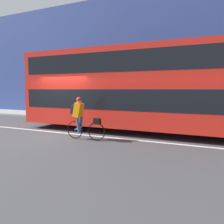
{
  "coord_description": "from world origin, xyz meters",
  "views": [
    {
      "loc": [
        6.05,
        -7.72,
        1.94
      ],
      "look_at": [
        2.45,
        0.43,
        1.0
      ],
      "focal_mm": 35.0,
      "sensor_mm": 36.0,
      "label": 1
    }
  ],
  "objects": [
    {
      "name": "cyclist_on_bike",
      "position": [
        1.61,
        -0.59,
        0.88
      ],
      "size": [
        1.66,
        0.32,
        1.64
      ],
      "color": "black",
      "rests_on": "ground_plane"
    },
    {
      "name": "ground_plane",
      "position": [
        0.0,
        0.0,
        0.0
      ],
      "size": [
        80.0,
        80.0,
        0.0
      ],
      "primitive_type": "plane",
      "color": "#424244"
    },
    {
      "name": "building_facade",
      "position": [
        0.0,
        6.51,
        4.1
      ],
      "size": [
        60.0,
        0.3,
        8.19
      ],
      "color": "#33478C",
      "rests_on": "ground_plane"
    },
    {
      "name": "bus",
      "position": [
        3.69,
        1.68,
        2.07
      ],
      "size": [
        11.84,
        2.56,
        3.71
      ],
      "color": "black",
      "rests_on": "ground_plane"
    },
    {
      "name": "street_sign_post",
      "position": [
        5.62,
        4.99,
        1.37
      ],
      "size": [
        0.36,
        0.09,
        2.24
      ],
      "color": "#59595B",
      "rests_on": "sidewalk_curb"
    },
    {
      "name": "sidewalk_curb",
      "position": [
        0.0,
        5.13,
        0.05
      ],
      "size": [
        60.0,
        2.48,
        0.11
      ],
      "color": "#A8A399",
      "rests_on": "ground_plane"
    },
    {
      "name": "road_center_line",
      "position": [
        0.0,
        0.11,
        0.0
      ],
      "size": [
        50.0,
        0.14,
        0.01
      ],
      "primitive_type": "cube",
      "color": "silver",
      "rests_on": "ground_plane"
    }
  ]
}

